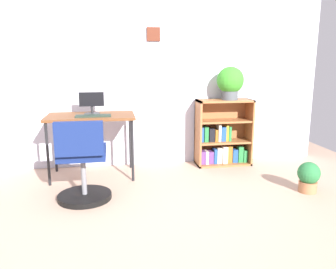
# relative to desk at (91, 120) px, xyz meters

# --- Properties ---
(ground_plane) EXTENTS (6.24, 6.24, 0.00)m
(ground_plane) POSITION_rel_desk_xyz_m (0.36, -1.71, -0.66)
(ground_plane) COLOR tan
(wall_back) EXTENTS (5.20, 0.12, 2.48)m
(wall_back) POSITION_rel_desk_xyz_m (0.36, 0.44, 0.58)
(wall_back) COLOR silver
(wall_back) RESTS_ON ground_plane
(desk) EXTENTS (0.98, 0.57, 0.72)m
(desk) POSITION_rel_desk_xyz_m (0.00, 0.00, 0.00)
(desk) COLOR brown
(desk) RESTS_ON ground_plane
(monitor) EXTENTS (0.28, 0.18, 0.25)m
(monitor) POSITION_rel_desk_xyz_m (0.02, 0.05, 0.19)
(monitor) COLOR #262628
(monitor) RESTS_ON desk
(keyboard) EXTENTS (0.38, 0.14, 0.02)m
(keyboard) POSITION_rel_desk_xyz_m (0.04, -0.12, 0.07)
(keyboard) COLOR #212F26
(keyboard) RESTS_ON desk
(office_chair) EXTENTS (0.52, 0.55, 0.81)m
(office_chair) POSITION_rel_desk_xyz_m (-0.05, -0.74, -0.31)
(office_chair) COLOR black
(office_chair) RESTS_ON ground_plane
(bookshelf_low) EXTENTS (0.70, 0.30, 0.84)m
(bookshelf_low) POSITION_rel_desk_xyz_m (1.64, 0.23, -0.29)
(bookshelf_low) COLOR #965A32
(bookshelf_low) RESTS_ON ground_plane
(potted_plant_on_shelf) EXTENTS (0.33, 0.33, 0.41)m
(potted_plant_on_shelf) POSITION_rel_desk_xyz_m (1.71, 0.19, 0.41)
(potted_plant_on_shelf) COLOR #474C51
(potted_plant_on_shelf) RESTS_ON bookshelf_low
(potted_plant_floor) EXTENTS (0.23, 0.23, 0.32)m
(potted_plant_floor) POSITION_rel_desk_xyz_m (2.20, -0.87, -0.49)
(potted_plant_floor) COLOR #9E6642
(potted_plant_floor) RESTS_ON ground_plane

